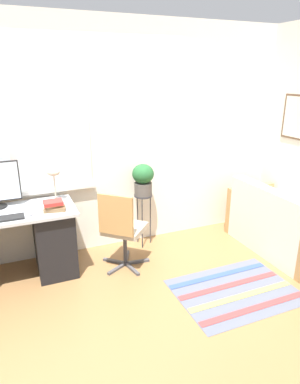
{
  "coord_description": "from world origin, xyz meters",
  "views": [
    {
      "loc": [
        -0.77,
        -3.18,
        2.08
      ],
      "look_at": [
        0.63,
        0.16,
        0.83
      ],
      "focal_mm": 32.0,
      "sensor_mm": 36.0,
      "label": 1
    }
  ],
  "objects_px": {
    "office_chair_swivel": "(122,228)",
    "plant_stand": "(143,202)",
    "couch_loveseat": "(280,228)",
    "potted_plant": "(143,178)",
    "desk_lamp": "(54,176)",
    "book_stack": "(54,206)",
    "mouse": "(31,213)",
    "keyboard": "(0,219)"
  },
  "relations": [
    {
      "from": "mouse",
      "to": "office_chair_swivel",
      "type": "relative_size",
      "value": 0.07
    },
    {
      "from": "plant_stand",
      "to": "mouse",
      "type": "bearing_deg",
      "value": -165.26
    },
    {
      "from": "plant_stand",
      "to": "office_chair_swivel",
      "type": "bearing_deg",
      "value": -134.0
    },
    {
      "from": "office_chair_swivel",
      "to": "couch_loveseat",
      "type": "distance_m",
      "value": 1.96
    },
    {
      "from": "desk_lamp",
      "to": "book_stack",
      "type": "distance_m",
      "value": 0.35
    },
    {
      "from": "couch_loveseat",
      "to": "plant_stand",
      "type": "height_order",
      "value": "couch_loveseat"
    },
    {
      "from": "keyboard",
      "to": "potted_plant",
      "type": "distance_m",
      "value": 1.66
    },
    {
      "from": "keyboard",
      "to": "couch_loveseat",
      "type": "distance_m",
      "value": 3.18
    },
    {
      "from": "plant_stand",
      "to": "potted_plant",
      "type": "distance_m",
      "value": 0.31
    },
    {
      "from": "keyboard",
      "to": "couch_loveseat",
      "type": "relative_size",
      "value": 0.32
    },
    {
      "from": "book_stack",
      "to": "potted_plant",
      "type": "relative_size",
      "value": 0.61
    },
    {
      "from": "desk_lamp",
      "to": "potted_plant",
      "type": "xyz_separation_m",
      "value": [
        1.05,
        0.06,
        -0.16
      ]
    },
    {
      "from": "potted_plant",
      "to": "keyboard",
      "type": "bearing_deg",
      "value": -167.24
    },
    {
      "from": "plant_stand",
      "to": "book_stack",
      "type": "bearing_deg",
      "value": -163.81
    },
    {
      "from": "mouse",
      "to": "potted_plant",
      "type": "bearing_deg",
      "value": 14.74
    },
    {
      "from": "office_chair_swivel",
      "to": "keyboard",
      "type": "bearing_deg",
      "value": 39.14
    },
    {
      "from": "book_stack",
      "to": "office_chair_swivel",
      "type": "distance_m",
      "value": 0.76
    },
    {
      "from": "desk_lamp",
      "to": "couch_loveseat",
      "type": "bearing_deg",
      "value": -15.59
    },
    {
      "from": "keyboard",
      "to": "potted_plant",
      "type": "relative_size",
      "value": 1.14
    },
    {
      "from": "office_chair_swivel",
      "to": "potted_plant",
      "type": "height_order",
      "value": "potted_plant"
    },
    {
      "from": "office_chair_swivel",
      "to": "plant_stand",
      "type": "bearing_deg",
      "value": -91.25
    },
    {
      "from": "couch_loveseat",
      "to": "potted_plant",
      "type": "distance_m",
      "value": 1.79
    },
    {
      "from": "book_stack",
      "to": "office_chair_swivel",
      "type": "bearing_deg",
      "value": -10.0
    },
    {
      "from": "plant_stand",
      "to": "potted_plant",
      "type": "height_order",
      "value": "potted_plant"
    },
    {
      "from": "office_chair_swivel",
      "to": "plant_stand",
      "type": "xyz_separation_m",
      "value": [
        0.43,
        0.44,
        0.08
      ]
    },
    {
      "from": "desk_lamp",
      "to": "plant_stand",
      "type": "xyz_separation_m",
      "value": [
        1.05,
        0.06,
        -0.47
      ]
    },
    {
      "from": "book_stack",
      "to": "plant_stand",
      "type": "height_order",
      "value": "book_stack"
    },
    {
      "from": "mouse",
      "to": "potted_plant",
      "type": "height_order",
      "value": "potted_plant"
    },
    {
      "from": "book_stack",
      "to": "keyboard",
      "type": "bearing_deg",
      "value": -174.96
    },
    {
      "from": "couch_loveseat",
      "to": "potted_plant",
      "type": "bearing_deg",
      "value": 62.63
    },
    {
      "from": "plant_stand",
      "to": "potted_plant",
      "type": "relative_size",
      "value": 1.77
    },
    {
      "from": "book_stack",
      "to": "plant_stand",
      "type": "xyz_separation_m",
      "value": [
        1.11,
        0.32,
        -0.24
      ]
    },
    {
      "from": "office_chair_swivel",
      "to": "plant_stand",
      "type": "distance_m",
      "value": 0.62
    },
    {
      "from": "mouse",
      "to": "plant_stand",
      "type": "bearing_deg",
      "value": 14.74
    },
    {
      "from": "desk_lamp",
      "to": "plant_stand",
      "type": "bearing_deg",
      "value": 3.52
    },
    {
      "from": "mouse",
      "to": "book_stack",
      "type": "xyz_separation_m",
      "value": [
        0.23,
        0.03,
        0.04
      ]
    },
    {
      "from": "desk_lamp",
      "to": "book_stack",
      "type": "relative_size",
      "value": 1.63
    },
    {
      "from": "plant_stand",
      "to": "potted_plant",
      "type": "bearing_deg",
      "value": 180.0
    },
    {
      "from": "couch_loveseat",
      "to": "desk_lamp",
      "type": "bearing_deg",
      "value": 74.41
    },
    {
      "from": "couch_loveseat",
      "to": "office_chair_swivel",
      "type": "bearing_deg",
      "value": 80.15
    },
    {
      "from": "couch_loveseat",
      "to": "plant_stand",
      "type": "xyz_separation_m",
      "value": [
        -1.5,
        0.78,
        0.29
      ]
    },
    {
      "from": "keyboard",
      "to": "mouse",
      "type": "height_order",
      "value": "mouse"
    }
  ]
}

